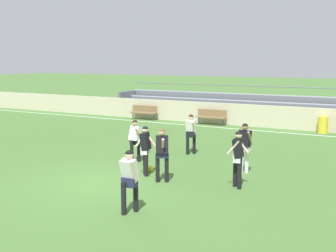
# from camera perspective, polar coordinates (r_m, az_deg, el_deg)

# --- Properties ---
(ground_plane) EXTENTS (160.00, 160.00, 0.00)m
(ground_plane) POSITION_cam_1_polar(r_m,az_deg,el_deg) (12.82, -10.08, -8.00)
(ground_plane) COLOR #477033
(field_line_sideline) EXTENTS (44.00, 0.12, 0.01)m
(field_line_sideline) POSITION_cam_1_polar(r_m,az_deg,el_deg) (22.93, 7.76, -0.25)
(field_line_sideline) COLOR white
(field_line_sideline) RESTS_ON ground
(sideline_wall) EXTENTS (48.00, 0.16, 1.27)m
(sideline_wall) POSITION_cam_1_polar(r_m,az_deg,el_deg) (23.97, 8.76, 1.67)
(sideline_wall) COLOR beige
(sideline_wall) RESTS_ON ground
(bleacher_stand) EXTENTS (21.14, 2.58, 2.13)m
(bleacher_stand) POSITION_cam_1_polar(r_m,az_deg,el_deg) (25.72, 14.39, 2.56)
(bleacher_stand) COLOR #9EA3AD
(bleacher_stand) RESTS_ON ground
(bench_far_right) EXTENTS (1.80, 0.40, 0.90)m
(bench_far_right) POSITION_cam_1_polar(r_m,az_deg,el_deg) (23.85, 6.20, 1.47)
(bench_far_right) COLOR olive
(bench_far_right) RESTS_ON ground
(bench_centre_sideline) EXTENTS (1.80, 0.40, 0.90)m
(bench_centre_sideline) POSITION_cam_1_polar(r_m,az_deg,el_deg) (25.86, -3.46, 2.12)
(bench_centre_sideline) COLOR olive
(bench_centre_sideline) RESTS_ON ground
(trash_bin) EXTENTS (0.51, 0.51, 0.88)m
(trash_bin) POSITION_cam_1_polar(r_m,az_deg,el_deg) (22.53, 21.16, 0.16)
(trash_bin) COLOR yellow
(trash_bin) RESTS_ON ground
(player_dark_pressing_high) EXTENTS (0.51, 0.71, 1.71)m
(player_dark_pressing_high) POSITION_cam_1_polar(r_m,az_deg,el_deg) (12.48, -0.85, -3.46)
(player_dark_pressing_high) COLOR black
(player_dark_pressing_high) RESTS_ON ground
(player_dark_trailing_run) EXTENTS (0.57, 0.47, 1.66)m
(player_dark_trailing_run) POSITION_cam_1_polar(r_m,az_deg,el_deg) (13.24, -3.23, -2.89)
(player_dark_trailing_run) COLOR black
(player_dark_trailing_run) RESTS_ON ground
(player_dark_on_ball) EXTENTS (0.57, 0.46, 1.73)m
(player_dark_on_ball) POSITION_cam_1_polar(r_m,az_deg,el_deg) (12.10, 9.91, -3.96)
(player_dark_on_ball) COLOR black
(player_dark_on_ball) RESTS_ON ground
(player_white_dropping_back) EXTENTS (0.44, 0.48, 1.62)m
(player_white_dropping_back) POSITION_cam_1_polar(r_m,az_deg,el_deg) (10.02, -5.51, -7.13)
(player_white_dropping_back) COLOR black
(player_white_dropping_back) RESTS_ON ground
(player_white_deep_cover) EXTENTS (0.46, 0.61, 1.63)m
(player_white_deep_cover) POSITION_cam_1_polar(r_m,az_deg,el_deg) (16.25, 3.29, -0.67)
(player_white_deep_cover) COLOR black
(player_white_deep_cover) RESTS_ON ground
(player_white_wide_right) EXTENTS (0.52, 0.58, 1.61)m
(player_white_wide_right) POSITION_cam_1_polar(r_m,az_deg,el_deg) (14.96, -4.70, -1.62)
(player_white_wide_right) COLOR black
(player_white_wide_right) RESTS_ON ground
(player_dark_overlapping) EXTENTS (0.51, 0.47, 1.72)m
(player_dark_overlapping) POSITION_cam_1_polar(r_m,az_deg,el_deg) (13.62, 10.84, -2.50)
(player_dark_overlapping) COLOR white
(player_dark_overlapping) RESTS_ON ground
(soccer_ball) EXTENTS (0.22, 0.22, 0.22)m
(soccer_ball) POSITION_cam_1_polar(r_m,az_deg,el_deg) (13.84, -2.56, -6.09)
(soccer_ball) COLOR yellow
(soccer_ball) RESTS_ON ground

